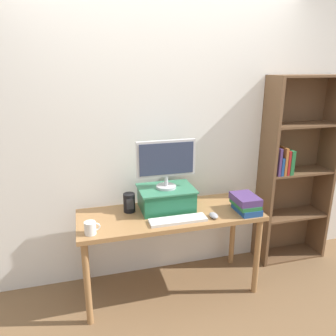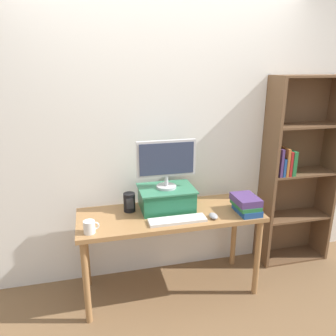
{
  "view_description": "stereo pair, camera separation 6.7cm",
  "coord_description": "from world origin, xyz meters",
  "px_view_note": "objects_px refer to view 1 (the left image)",
  "views": [
    {
      "loc": [
        -0.67,
        -2.37,
        1.9
      ],
      "look_at": [
        -0.01,
        0.04,
        1.11
      ],
      "focal_mm": 35.0,
      "sensor_mm": 36.0,
      "label": 1
    },
    {
      "loc": [
        -0.6,
        -2.38,
        1.9
      ],
      "look_at": [
        -0.01,
        0.04,
        1.11
      ],
      "focal_mm": 35.0,
      "sensor_mm": 36.0,
      "label": 2
    }
  ],
  "objects_px": {
    "computer_mouse": "(214,215)",
    "desk": "(170,223)",
    "bookshelf_unit": "(293,170)",
    "book_stack": "(246,203)",
    "desk_speaker": "(129,203)",
    "riser_box": "(166,197)",
    "keyboard": "(178,220)",
    "coffee_mug": "(91,228)",
    "computer_monitor": "(166,161)"
  },
  "relations": [
    {
      "from": "desk",
      "to": "desk_speaker",
      "type": "height_order",
      "value": "desk_speaker"
    },
    {
      "from": "computer_monitor",
      "to": "bookshelf_unit",
      "type": "bearing_deg",
      "value": 5.84
    },
    {
      "from": "computer_monitor",
      "to": "coffee_mug",
      "type": "bearing_deg",
      "value": -156.13
    },
    {
      "from": "book_stack",
      "to": "desk_speaker",
      "type": "xyz_separation_m",
      "value": [
        -0.93,
        0.25,
        0.01
      ]
    },
    {
      "from": "keyboard",
      "to": "coffee_mug",
      "type": "xyz_separation_m",
      "value": [
        -0.66,
        -0.02,
        0.04
      ]
    },
    {
      "from": "book_stack",
      "to": "desk_speaker",
      "type": "distance_m",
      "value": 0.96
    },
    {
      "from": "riser_box",
      "to": "keyboard",
      "type": "height_order",
      "value": "riser_box"
    },
    {
      "from": "desk",
      "to": "coffee_mug",
      "type": "relative_size",
      "value": 13.08
    },
    {
      "from": "riser_box",
      "to": "computer_mouse",
      "type": "bearing_deg",
      "value": -40.12
    },
    {
      "from": "bookshelf_unit",
      "to": "computer_monitor",
      "type": "distance_m",
      "value": 1.34
    },
    {
      "from": "computer_monitor",
      "to": "keyboard",
      "type": "distance_m",
      "value": 0.48
    },
    {
      "from": "book_stack",
      "to": "computer_monitor",
      "type": "bearing_deg",
      "value": 159.45
    },
    {
      "from": "computer_monitor",
      "to": "riser_box",
      "type": "bearing_deg",
      "value": 90.0
    },
    {
      "from": "desk",
      "to": "coffee_mug",
      "type": "xyz_separation_m",
      "value": [
        -0.65,
        -0.19,
        0.13
      ]
    },
    {
      "from": "computer_monitor",
      "to": "desk_speaker",
      "type": "bearing_deg",
      "value": 175.97
    },
    {
      "from": "computer_monitor",
      "to": "computer_mouse",
      "type": "distance_m",
      "value": 0.58
    },
    {
      "from": "bookshelf_unit",
      "to": "book_stack",
      "type": "xyz_separation_m",
      "value": [
        -0.7,
        -0.37,
        -0.11
      ]
    },
    {
      "from": "desk",
      "to": "computer_mouse",
      "type": "height_order",
      "value": "computer_mouse"
    },
    {
      "from": "keyboard",
      "to": "computer_mouse",
      "type": "relative_size",
      "value": 4.36
    },
    {
      "from": "desk",
      "to": "desk_speaker",
      "type": "xyz_separation_m",
      "value": [
        -0.32,
        0.12,
        0.17
      ]
    },
    {
      "from": "coffee_mug",
      "to": "desk_speaker",
      "type": "relative_size",
      "value": 0.73
    },
    {
      "from": "desk",
      "to": "book_stack",
      "type": "height_order",
      "value": "book_stack"
    },
    {
      "from": "keyboard",
      "to": "computer_mouse",
      "type": "distance_m",
      "value": 0.29
    },
    {
      "from": "computer_mouse",
      "to": "desk",
      "type": "bearing_deg",
      "value": 151.27
    },
    {
      "from": "computer_monitor",
      "to": "keyboard",
      "type": "xyz_separation_m",
      "value": [
        0.03,
        -0.26,
        -0.41
      ]
    },
    {
      "from": "desk",
      "to": "computer_monitor",
      "type": "xyz_separation_m",
      "value": [
        -0.01,
        0.1,
        0.51
      ]
    },
    {
      "from": "desk_speaker",
      "to": "desk",
      "type": "bearing_deg",
      "value": -20.49
    },
    {
      "from": "book_stack",
      "to": "desk_speaker",
      "type": "height_order",
      "value": "desk_speaker"
    },
    {
      "from": "desk",
      "to": "desk_speaker",
      "type": "bearing_deg",
      "value": 159.51
    },
    {
      "from": "desk",
      "to": "computer_mouse",
      "type": "relative_size",
      "value": 14.44
    },
    {
      "from": "desk",
      "to": "keyboard",
      "type": "height_order",
      "value": "keyboard"
    },
    {
      "from": "coffee_mug",
      "to": "bookshelf_unit",
      "type": "bearing_deg",
      "value": 12.04
    },
    {
      "from": "computer_mouse",
      "to": "computer_monitor",
      "type": "bearing_deg",
      "value": 140.03
    },
    {
      "from": "desk",
      "to": "computer_monitor",
      "type": "distance_m",
      "value": 0.51
    },
    {
      "from": "desk",
      "to": "desk_speaker",
      "type": "distance_m",
      "value": 0.38
    },
    {
      "from": "desk",
      "to": "book_stack",
      "type": "distance_m",
      "value": 0.65
    },
    {
      "from": "riser_box",
      "to": "desk_speaker",
      "type": "relative_size",
      "value": 2.92
    },
    {
      "from": "bookshelf_unit",
      "to": "desk_speaker",
      "type": "xyz_separation_m",
      "value": [
        -1.63,
        -0.11,
        -0.11
      ]
    },
    {
      "from": "keyboard",
      "to": "desk_speaker",
      "type": "height_order",
      "value": "desk_speaker"
    },
    {
      "from": "desk",
      "to": "riser_box",
      "type": "xyz_separation_m",
      "value": [
        -0.01,
        0.1,
        0.19
      ]
    },
    {
      "from": "bookshelf_unit",
      "to": "computer_mouse",
      "type": "relative_size",
      "value": 17.48
    },
    {
      "from": "computer_mouse",
      "to": "book_stack",
      "type": "bearing_deg",
      "value": 6.95
    },
    {
      "from": "bookshelf_unit",
      "to": "coffee_mug",
      "type": "distance_m",
      "value": 2.0
    },
    {
      "from": "book_stack",
      "to": "coffee_mug",
      "type": "distance_m",
      "value": 1.26
    },
    {
      "from": "riser_box",
      "to": "coffee_mug",
      "type": "xyz_separation_m",
      "value": [
        -0.64,
        -0.28,
        -0.05
      ]
    },
    {
      "from": "computer_monitor",
      "to": "coffee_mug",
      "type": "relative_size",
      "value": 4.25
    },
    {
      "from": "desk_speaker",
      "to": "coffee_mug",
      "type": "bearing_deg",
      "value": -137.13
    },
    {
      "from": "book_stack",
      "to": "desk",
      "type": "bearing_deg",
      "value": 167.54
    },
    {
      "from": "desk",
      "to": "bookshelf_unit",
      "type": "distance_m",
      "value": 1.36
    },
    {
      "from": "riser_box",
      "to": "bookshelf_unit",
      "type": "bearing_deg",
      "value": 5.78
    }
  ]
}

